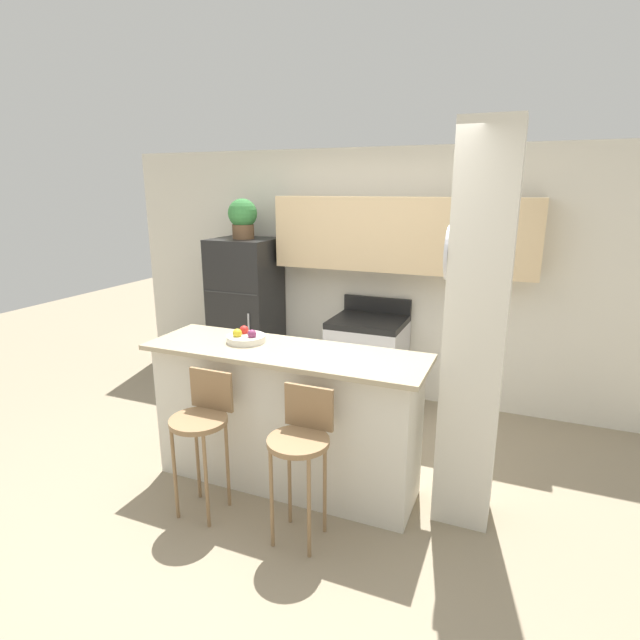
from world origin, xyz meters
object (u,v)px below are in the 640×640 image
object	(u,v)px
stove_range	(367,362)
bar_stool_left	(202,421)
refrigerator	(247,314)
bar_stool_right	(301,442)
potted_plant_on_fridge	(243,217)
trash_bin	(284,382)
fruit_bowl	(246,337)

from	to	relation	value
stove_range	bar_stool_left	distance (m)	2.15
refrigerator	bar_stool_right	world-z (taller)	refrigerator
potted_plant_on_fridge	bar_stool_left	bearing A→B (deg)	-66.90
bar_stool_right	trash_bin	bearing A→B (deg)	119.47
bar_stool_left	fruit_bowl	size ratio (longest dim) A/B	3.42
potted_plant_on_fridge	trash_bin	bearing A→B (deg)	-20.23
stove_range	trash_bin	size ratio (longest dim) A/B	2.82
refrigerator	bar_stool_left	distance (m)	2.27
stove_range	trash_bin	world-z (taller)	stove_range
bar_stool_left	fruit_bowl	xyz separation A→B (m)	(0.02, 0.56, 0.43)
bar_stool_right	bar_stool_left	bearing A→B (deg)	180.00
refrigerator	potted_plant_on_fridge	world-z (taller)	potted_plant_on_fridge
stove_range	fruit_bowl	distance (m)	1.71
bar_stool_right	trash_bin	size ratio (longest dim) A/B	2.58
fruit_bowl	trash_bin	world-z (taller)	fruit_bowl
stove_range	refrigerator	bearing A→B (deg)	179.75
refrigerator	fruit_bowl	size ratio (longest dim) A/B	5.73
bar_stool_left	fruit_bowl	world-z (taller)	fruit_bowl
potted_plant_on_fridge	fruit_bowl	size ratio (longest dim) A/B	1.44
potted_plant_on_fridge	fruit_bowl	xyz separation A→B (m)	(0.91, -1.52, -0.78)
refrigerator	bar_stool_right	size ratio (longest dim) A/B	1.68
refrigerator	fruit_bowl	xyz separation A→B (m)	(0.91, -1.52, 0.27)
bar_stool_left	bar_stool_right	bearing A→B (deg)	0.00
fruit_bowl	bar_stool_right	bearing A→B (deg)	-38.66
stove_range	fruit_bowl	world-z (taller)	fruit_bowl
refrigerator	trash_bin	bearing A→B (deg)	-20.21
bar_stool_left	fruit_bowl	bearing A→B (deg)	88.20
potted_plant_on_fridge	trash_bin	xyz separation A→B (m)	(0.55, -0.20, -1.67)
refrigerator	bar_stool_right	xyz separation A→B (m)	(1.61, -2.08, -0.16)
stove_range	potted_plant_on_fridge	world-z (taller)	potted_plant_on_fridge
refrigerator	bar_stool_left	bearing A→B (deg)	-66.90
bar_stool_left	trash_bin	world-z (taller)	bar_stool_left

